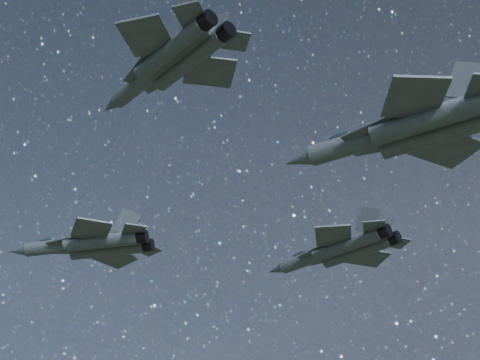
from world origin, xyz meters
The scene contains 4 objects.
jet_lead centered at (-19.63, 4.46, 150.08)m, with size 16.91×11.21×4.31m.
jet_left centered at (3.10, 17.85, 148.74)m, with size 16.61×11.66×4.19m.
jet_right centered at (6.43, -15.26, 149.25)m, with size 15.19×10.34×3.82m.
jet_slot centered at (19.10, -0.63, 146.81)m, with size 19.52×13.75×4.93m.
Camera 1 is at (35.92, -49.97, 110.47)m, focal length 60.00 mm.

